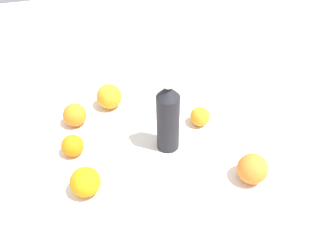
{
  "coord_description": "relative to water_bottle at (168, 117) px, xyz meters",
  "views": [
    {
      "loc": [
        -0.21,
        -0.66,
        0.76
      ],
      "look_at": [
        -0.03,
        0.05,
        0.08
      ],
      "focal_mm": 37.91,
      "sensor_mm": 36.0,
      "label": 1
    }
  ],
  "objects": [
    {
      "name": "water_bottle",
      "position": [
        0.0,
        0.0,
        0.0
      ],
      "size": [
        0.06,
        0.06,
        0.25
      ],
      "rotation": [
        0.0,
        0.0,
        1.7
      ],
      "color": "black",
      "rests_on": "ground_plane"
    },
    {
      "name": "orange_2",
      "position": [
        -0.14,
        0.22,
        -0.07
      ],
      "size": [
        0.08,
        0.08,
        0.08
      ],
      "primitive_type": "sphere",
      "color": "orange",
      "rests_on": "ground_plane"
    },
    {
      "name": "orange_0",
      "position": [
        0.19,
        -0.17,
        -0.07
      ],
      "size": [
        0.08,
        0.08,
        0.08
      ],
      "primitive_type": "sphere",
      "color": "orange",
      "rests_on": "ground_plane"
    },
    {
      "name": "ground_plane",
      "position": [
        0.03,
        -0.05,
        -0.11
      ],
      "size": [
        2.4,
        2.4,
        0.0
      ],
      "primitive_type": "plane",
      "color": "silver"
    },
    {
      "name": "orange_4",
      "position": [
        -0.25,
        -0.11,
        -0.07
      ],
      "size": [
        0.08,
        0.08,
        0.08
      ],
      "primitive_type": "sphere",
      "color": "orange",
      "rests_on": "ground_plane"
    },
    {
      "name": "orange_5",
      "position": [
        -0.26,
        0.16,
        -0.08
      ],
      "size": [
        0.07,
        0.07,
        0.07
      ],
      "primitive_type": "sphere",
      "color": "orange",
      "rests_on": "ground_plane"
    },
    {
      "name": "orange_1",
      "position": [
        -0.27,
        0.04,
        -0.08
      ],
      "size": [
        0.06,
        0.06,
        0.06
      ],
      "primitive_type": "sphere",
      "color": "orange",
      "rests_on": "ground_plane"
    },
    {
      "name": "orange_3",
      "position": [
        0.12,
        0.07,
        -0.08
      ],
      "size": [
        0.06,
        0.06,
        0.06
      ],
      "primitive_type": "sphere",
      "color": "orange",
      "rests_on": "ground_plane"
    }
  ]
}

